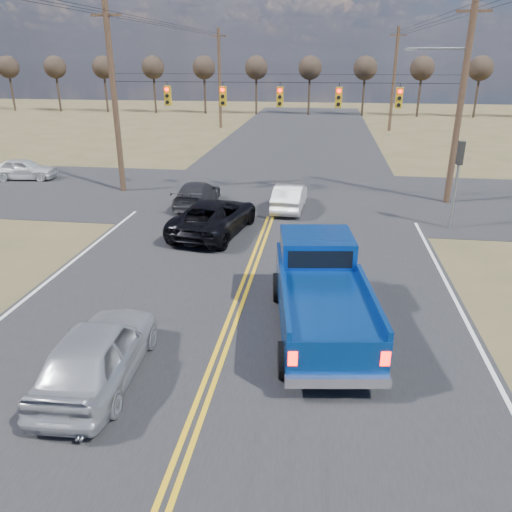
# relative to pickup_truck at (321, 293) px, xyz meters

# --- Properties ---
(ground) EXTENTS (160.00, 160.00, 0.00)m
(ground) POSITION_rel_pickup_truck_xyz_m (-2.54, -3.65, -1.14)
(ground) COLOR brown
(ground) RESTS_ON ground
(road_main) EXTENTS (14.00, 120.00, 0.02)m
(road_main) POSITION_rel_pickup_truck_xyz_m (-2.54, 6.35, -1.14)
(road_main) COLOR #28282B
(road_main) RESTS_ON ground
(road_cross) EXTENTS (120.00, 12.00, 0.02)m
(road_cross) POSITION_rel_pickup_truck_xyz_m (-2.54, 14.35, -1.14)
(road_cross) COLOR #28282B
(road_cross) RESTS_ON ground
(signal_gantry) EXTENTS (19.60, 4.83, 10.00)m
(signal_gantry) POSITION_rel_pickup_truck_xyz_m (-2.04, 14.13, 3.92)
(signal_gantry) COLOR #473323
(signal_gantry) RESTS_ON ground
(utility_poles) EXTENTS (19.60, 58.32, 10.00)m
(utility_poles) POSITION_rel_pickup_truck_xyz_m (-2.54, 13.35, 4.08)
(utility_poles) COLOR #473323
(utility_poles) RESTS_ON ground
(treeline) EXTENTS (87.00, 117.80, 7.40)m
(treeline) POSITION_rel_pickup_truck_xyz_m (-2.54, 23.31, 4.56)
(treeline) COLOR #33261C
(treeline) RESTS_ON ground
(pickup_truck) EXTENTS (3.16, 6.53, 2.36)m
(pickup_truck) POSITION_rel_pickup_truck_xyz_m (0.00, 0.00, 0.00)
(pickup_truck) COLOR black
(pickup_truck) RESTS_ON ground
(silver_suv) EXTENTS (2.04, 4.65, 1.56)m
(silver_suv) POSITION_rel_pickup_truck_xyz_m (-5.14, -3.14, -0.37)
(silver_suv) COLOR #B0B3B9
(silver_suv) RESTS_ON ground
(black_suv) EXTENTS (3.41, 5.82, 1.52)m
(black_suv) POSITION_rel_pickup_truck_xyz_m (-4.73, 7.82, -0.38)
(black_suv) COLOR black
(black_suv) RESTS_ON ground
(white_car_queue) EXTENTS (1.62, 4.08, 1.32)m
(white_car_queue) POSITION_rel_pickup_truck_xyz_m (-1.74, 11.85, -0.48)
(white_car_queue) COLOR silver
(white_car_queue) RESTS_ON ground
(dgrey_car_queue) EXTENTS (1.85, 4.42, 1.27)m
(dgrey_car_queue) POSITION_rel_pickup_truck_xyz_m (-6.52, 11.85, -0.51)
(dgrey_car_queue) COLOR #2E2E33
(dgrey_car_queue) RESTS_ON ground
(cross_car_west) EXTENTS (2.03, 4.07, 1.33)m
(cross_car_west) POSITION_rel_pickup_truck_xyz_m (-18.79, 16.26, -0.48)
(cross_car_west) COLOR silver
(cross_car_west) RESTS_ON ground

